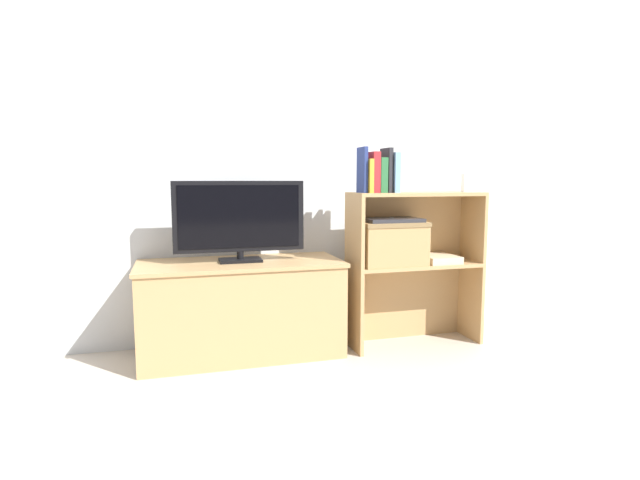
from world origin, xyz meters
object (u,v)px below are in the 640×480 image
object	(u,v)px
book_forest	(380,175)
magazine_stack	(438,259)
book_crimson	(372,173)
baby_monitor	(467,183)
tv_stand	(241,308)
laptop	(392,220)
tv	(240,219)
book_navy	(362,170)
storage_basket_left	(391,241)
book_charcoal	(386,170)
book_mustard	(367,176)
book_skyblue	(392,173)

from	to	relation	value
book_forest	magazine_stack	distance (m)	0.60
book_crimson	baby_monitor	size ratio (longest dim) A/B	1.61
tv_stand	laptop	distance (m)	0.95
tv	book_crimson	distance (m)	0.75
book_navy	storage_basket_left	size ratio (longest dim) A/B	0.65
book_charcoal	tv	bearing A→B (deg)	171.07
book_forest	baby_monitor	distance (m)	0.55
book_mustard	laptop	size ratio (longest dim) A/B	0.57
tv_stand	storage_basket_left	distance (m)	0.89
book_forest	baby_monitor	bearing A→B (deg)	3.04
book_mustard	baby_monitor	xyz separation A→B (m)	(0.63, 0.03, -0.04)
book_skyblue	laptop	size ratio (longest dim) A/B	0.69
book_forest	tv	bearing A→B (deg)	170.65
tv	magazine_stack	xyz separation A→B (m)	(1.12, -0.10, -0.25)
tv	book_navy	xyz separation A→B (m)	(0.64, -0.12, 0.25)
book_mustard	baby_monitor	size ratio (longest dim) A/B	1.32
book_crimson	book_skyblue	bearing A→B (deg)	0.00
tv	book_skyblue	world-z (taller)	book_skyblue
book_mustard	book_forest	bearing A→B (deg)	0.00
tv	book_forest	world-z (taller)	book_forest
baby_monitor	laptop	distance (m)	0.51
baby_monitor	book_navy	bearing A→B (deg)	-177.44
storage_basket_left	laptop	distance (m)	0.12
tv_stand	book_forest	size ratio (longest dim) A/B	5.75
book_charcoal	baby_monitor	world-z (taller)	book_charcoal
book_crimson	baby_monitor	distance (m)	0.60
book_navy	book_crimson	size ratio (longest dim) A/B	1.12
book_crimson	book_skyblue	size ratio (longest dim) A/B	1.01
book_charcoal	magazine_stack	distance (m)	0.60
tv_stand	laptop	bearing A→B (deg)	-7.61
tv	book_mustard	bearing A→B (deg)	-10.43
tv_stand	baby_monitor	size ratio (longest dim) A/B	7.97
book_forest	magazine_stack	bearing A→B (deg)	2.93
book_forest	storage_basket_left	distance (m)	0.37
book_crimson	book_forest	world-z (taller)	book_crimson
tv	book_mustard	xyz separation A→B (m)	(0.66, -0.12, 0.22)
tv_stand	magazine_stack	bearing A→B (deg)	-5.34
book_mustard	laptop	bearing A→B (deg)	5.20
book_crimson	book_charcoal	world-z (taller)	book_charcoal
book_crimson	magazine_stack	size ratio (longest dim) A/B	0.95
book_crimson	book_forest	size ratio (longest dim) A/B	1.16
book_forest	book_skyblue	size ratio (longest dim) A/B	0.87
tv	magazine_stack	world-z (taller)	tv
book_forest	laptop	xyz separation A→B (m)	(0.08, 0.01, -0.24)
book_crimson	storage_basket_left	distance (m)	0.40
magazine_stack	book_skyblue	bearing A→B (deg)	-176.42
book_navy	magazine_stack	xyz separation A→B (m)	(0.48, 0.02, -0.50)
book_crimson	storage_basket_left	world-z (taller)	book_crimson
book_mustard	magazine_stack	xyz separation A→B (m)	(0.45, 0.02, -0.47)
storage_basket_left	laptop	bearing A→B (deg)	180.00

